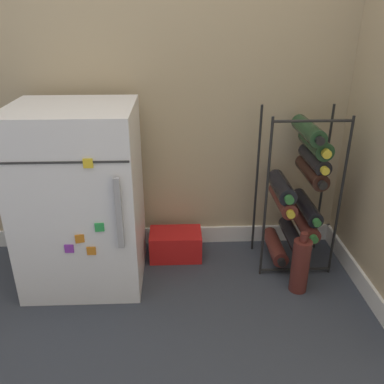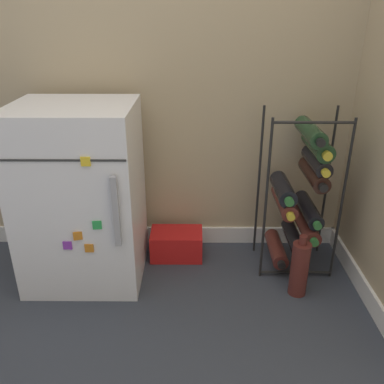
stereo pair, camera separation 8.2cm
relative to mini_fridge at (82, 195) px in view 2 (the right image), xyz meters
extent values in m
plane|color=#333842|center=(0.22, -0.40, -0.41)|extent=(14.00, 14.00, 0.00)
cube|color=white|center=(0.22, 0.28, -0.36)|extent=(7.08, 0.01, 0.09)
cube|color=white|center=(0.00, 0.00, 0.00)|extent=(0.51, 0.45, 0.81)
cube|color=#2D2D2D|center=(0.00, -0.22, 0.25)|extent=(0.50, 0.00, 0.01)
cube|color=#9E9EA3|center=(0.20, -0.24, 0.04)|extent=(0.02, 0.02, 0.30)
cube|color=orange|center=(0.07, -0.23, -0.13)|extent=(0.04, 0.01, 0.04)
cube|color=green|center=(0.12, -0.23, -0.02)|extent=(0.04, 0.01, 0.04)
cube|color=purple|center=(-0.01, -0.23, -0.12)|extent=(0.04, 0.01, 0.04)
cube|color=orange|center=(0.03, -0.23, -0.07)|extent=(0.04, 0.02, 0.04)
cube|color=yellow|center=(0.10, -0.23, 0.24)|extent=(0.04, 0.01, 0.04)
cylinder|color=black|center=(0.82, -0.03, -0.02)|extent=(0.01, 0.01, 0.77)
cylinder|color=black|center=(1.15, -0.03, -0.02)|extent=(0.01, 0.01, 0.77)
cylinder|color=black|center=(0.82, 0.19, -0.02)|extent=(0.01, 0.01, 0.77)
cylinder|color=black|center=(1.15, 0.19, -0.02)|extent=(0.01, 0.01, 0.77)
cylinder|color=black|center=(0.99, -0.03, -0.39)|extent=(0.33, 0.01, 0.01)
cylinder|color=black|center=(0.99, -0.03, 0.34)|extent=(0.33, 0.01, 0.01)
cylinder|color=#56231E|center=(0.91, 0.08, -0.33)|extent=(0.08, 0.26, 0.08)
cylinder|color=black|center=(0.91, -0.06, -0.33)|extent=(0.04, 0.02, 0.04)
cylinder|color=black|center=(0.99, 0.08, -0.26)|extent=(0.07, 0.27, 0.07)
cylinder|color=gold|center=(0.99, -0.06, -0.26)|extent=(0.03, 0.02, 0.03)
cylinder|color=#56231E|center=(1.04, 0.08, -0.19)|extent=(0.08, 0.31, 0.08)
cylinder|color=#2D7033|center=(1.04, -0.08, -0.19)|extent=(0.04, 0.02, 0.04)
cylinder|color=black|center=(1.04, 0.08, -0.11)|extent=(0.07, 0.29, 0.07)
cylinder|color=#2D7033|center=(1.04, -0.07, -0.11)|extent=(0.03, 0.02, 0.03)
cylinder|color=#56231E|center=(0.92, 0.08, -0.07)|extent=(0.07, 0.27, 0.07)
cylinder|color=gold|center=(0.92, -0.07, -0.07)|extent=(0.04, 0.02, 0.04)
cylinder|color=black|center=(0.91, 0.08, 0.00)|extent=(0.08, 0.25, 0.08)
cylinder|color=#2D7033|center=(0.91, -0.05, 0.00)|extent=(0.04, 0.02, 0.04)
cylinder|color=black|center=(1.05, 0.08, 0.07)|extent=(0.08, 0.28, 0.08)
cylinder|color=black|center=(1.05, -0.07, 0.07)|extent=(0.04, 0.02, 0.04)
cylinder|color=black|center=(1.05, 0.08, 0.14)|extent=(0.07, 0.26, 0.07)
cylinder|color=gold|center=(1.05, -0.06, 0.14)|extent=(0.04, 0.02, 0.04)
cylinder|color=#19381E|center=(1.05, 0.08, 0.21)|extent=(0.08, 0.27, 0.08)
cylinder|color=gold|center=(1.05, -0.06, 0.21)|extent=(0.04, 0.02, 0.04)
cylinder|color=#19381E|center=(1.01, 0.08, 0.27)|extent=(0.07, 0.29, 0.07)
cylinder|color=black|center=(1.01, -0.07, 0.27)|extent=(0.04, 0.02, 0.04)
cube|color=red|center=(0.41, 0.14, -0.34)|extent=(0.26, 0.17, 0.14)
cylinder|color=#56231E|center=(0.96, -0.15, -0.28)|extent=(0.08, 0.08, 0.25)
cylinder|color=#56231E|center=(0.96, -0.15, -0.13)|extent=(0.03, 0.03, 0.04)
camera|label=1|loc=(0.42, -1.64, 0.76)|focal=38.00mm
camera|label=2|loc=(0.51, -1.64, 0.76)|focal=38.00mm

